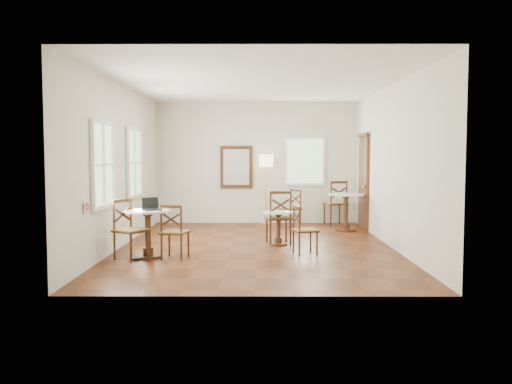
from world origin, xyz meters
TOP-DOWN VIEW (x-y plane):
  - ground at (0.00, 0.00)m, footprint 7.00×7.00m
  - room_shell at (-0.06, 0.27)m, footprint 5.02×7.02m
  - cafe_table_near at (-1.78, -1.07)m, footprint 0.75×0.75m
  - cafe_table_mid at (0.43, 0.20)m, footprint 0.60×0.60m
  - cafe_table_back at (2.00, 2.07)m, footprint 0.79×0.79m
  - chair_near_a at (-1.33, -1.16)m, footprint 0.49×0.49m
  - chair_near_b at (-2.06, -1.20)m, footprint 0.62×0.62m
  - chair_mid_a at (0.44, 0.33)m, footprint 0.55×0.55m
  - chair_mid_b at (0.83, -0.72)m, footprint 0.47×0.47m
  - chair_back_a at (1.94, 3.13)m, footprint 0.61×0.61m
  - chair_back_b at (0.82, 2.75)m, footprint 0.58×0.58m
  - floor_lamp at (0.23, 3.15)m, footprint 0.33×0.33m
  - laptop at (-1.73, -1.04)m, footprint 0.37×0.35m
  - mouse at (-1.83, -1.04)m, footprint 0.10×0.08m
  - navy_mug at (-1.86, -0.99)m, footprint 0.12×0.08m
  - water_glass at (-1.90, -0.87)m, footprint 0.07×0.07m
  - power_adapter at (-1.93, -1.32)m, footprint 0.10×0.06m

SIDE VIEW (x-z plane):
  - ground at x=0.00m, z-range 0.00..0.00m
  - power_adapter at x=-1.93m, z-range 0.00..0.04m
  - cafe_table_mid at x=0.43m, z-range 0.08..0.71m
  - chair_mid_b at x=0.83m, z-range 0.00..0.84m
  - chair_back_b at x=0.82m, z-range 0.00..0.89m
  - chair_near_a at x=-1.33m, z-range 0.00..0.90m
  - chair_near_b at x=-2.06m, z-range 0.00..0.98m
  - cafe_table_near at x=-1.78m, z-range 0.09..0.89m
  - chair_mid_a at x=0.44m, z-range 0.00..1.02m
  - cafe_table_back at x=2.00m, z-range 0.10..0.94m
  - chair_back_a at x=1.94m, z-range 0.00..1.07m
  - mouse at x=-1.83m, z-range 0.79..0.83m
  - navy_mug at x=-1.86m, z-range 0.79..0.89m
  - laptop at x=-1.73m, z-range 0.74..0.95m
  - water_glass at x=-1.90m, z-range 0.79..0.91m
  - floor_lamp at x=0.23m, z-range 0.59..2.31m
  - room_shell at x=-0.06m, z-range 0.38..3.39m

